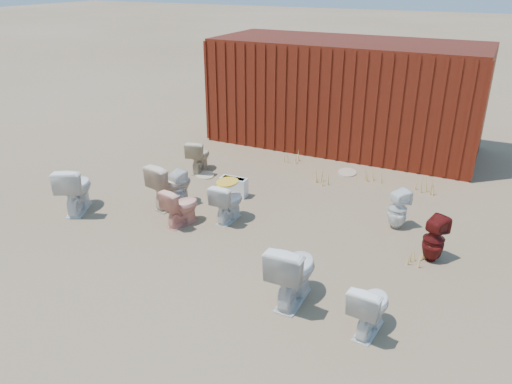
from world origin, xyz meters
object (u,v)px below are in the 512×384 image
at_px(shipping_container, 345,94).
at_px(toilet_back_beige_left, 199,156).
at_px(toilet_back_e, 398,209).
at_px(toilet_back_beige_right, 171,184).
at_px(toilet_front_pink, 181,206).
at_px(loose_tank, 234,187).
at_px(toilet_front_e, 370,307).
at_px(toilet_back_a, 177,189).
at_px(toilet_front_maroon, 434,239).
at_px(toilet_front_a, 75,188).
at_px(toilet_front_c, 293,271).
at_px(toilet_back_yellowlid, 228,202).

bearing_deg(shipping_container, toilet_back_beige_left, -124.23).
bearing_deg(toilet_back_e, toilet_back_beige_left, 30.15).
bearing_deg(toilet_back_beige_right, toilet_back_beige_left, -61.26).
bearing_deg(toilet_front_pink, loose_tank, -85.06).
xyz_separation_m(toilet_front_e, toilet_back_a, (-3.88, 1.79, -0.01)).
distance_m(toilet_front_e, toilet_back_beige_left, 5.59).
bearing_deg(toilet_front_maroon, toilet_front_e, 103.18).
distance_m(toilet_front_e, toilet_back_a, 4.28).
bearing_deg(toilet_front_pink, toilet_front_e, 173.67).
bearing_deg(toilet_front_e, toilet_back_a, -19.36).
distance_m(toilet_front_a, toilet_front_maroon, 5.83).
distance_m(toilet_front_c, toilet_back_yellowlid, 2.40).
height_order(toilet_front_pink, toilet_back_beige_left, toilet_back_beige_left).
distance_m(toilet_front_maroon, toilet_back_e, 1.03).
xyz_separation_m(toilet_front_e, toilet_back_yellowlid, (-2.82, 1.72, 0.00)).
height_order(toilet_front_a, toilet_back_beige_right, toilet_front_a).
bearing_deg(toilet_back_yellowlid, toilet_back_beige_left, -44.35).
height_order(toilet_front_a, toilet_front_e, toilet_front_a).
relative_size(toilet_front_pink, toilet_back_e, 0.97).
relative_size(toilet_back_e, loose_tank, 1.33).
distance_m(toilet_front_maroon, toilet_back_beige_right, 4.38).
bearing_deg(toilet_back_e, toilet_front_e, 135.10).
bearing_deg(toilet_back_yellowlid, toilet_front_c, 140.53).
distance_m(toilet_back_yellowlid, loose_tank, 1.00).
bearing_deg(toilet_back_e, toilet_back_yellowlid, 60.46).
distance_m(toilet_front_c, toilet_back_e, 2.65).
height_order(toilet_front_c, toilet_front_maroon, toilet_front_c).
height_order(toilet_front_pink, toilet_front_e, toilet_front_e).
bearing_deg(toilet_front_a, shipping_container, -143.82).
bearing_deg(shipping_container, toilet_back_e, -60.70).
bearing_deg(toilet_front_a, loose_tank, -166.08).
distance_m(shipping_container, toilet_front_e, 6.92).
relative_size(toilet_back_beige_right, toilet_back_e, 1.24).
xyz_separation_m(toilet_back_a, toilet_back_beige_left, (-0.56, 1.59, 0.01)).
xyz_separation_m(toilet_front_pink, loose_tank, (0.21, 1.37, -0.15)).
bearing_deg(toilet_front_c, loose_tank, -49.26).
bearing_deg(toilet_back_e, toilet_front_pink, 64.05).
relative_size(toilet_front_e, loose_tank, 1.34).
height_order(toilet_front_maroon, toilet_back_beige_left, toilet_front_maroon).
relative_size(shipping_container, loose_tank, 12.00).
bearing_deg(toilet_front_e, toilet_back_beige_left, -31.83).
relative_size(toilet_front_a, toilet_front_c, 0.98).
relative_size(toilet_back_beige_left, loose_tank, 1.36).
bearing_deg(loose_tank, toilet_front_a, -142.81).
height_order(toilet_front_e, toilet_back_e, toilet_front_e).
distance_m(toilet_front_a, toilet_front_pink, 1.94).
bearing_deg(shipping_container, toilet_front_a, -117.96).
bearing_deg(loose_tank, toilet_back_beige_left, 145.86).
relative_size(toilet_front_c, toilet_back_beige_left, 1.26).
distance_m(toilet_front_pink, toilet_back_beige_left, 2.36).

